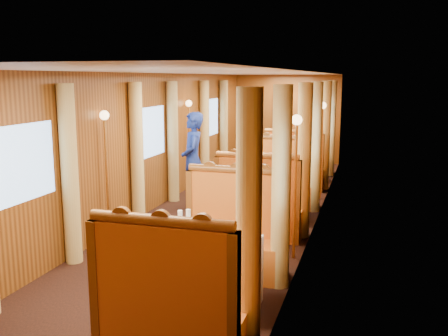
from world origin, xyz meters
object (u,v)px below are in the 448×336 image
at_px(rose_vase_mid, 272,166).
at_px(passenger, 280,169).
at_px(fruit_plate, 229,245).
at_px(banquette_near_aft, 233,240).
at_px(rose_vase_far, 302,142).
at_px(table_near, 207,274).
at_px(banquette_near_fwd, 170,313).
at_px(table_mid, 272,198).
at_px(teapot_right, 202,239).
at_px(table_far, 300,165).
at_px(banquette_mid_fwd, 259,211).
at_px(steward, 193,160).
at_px(tea_tray, 197,239).
at_px(teapot_back, 197,232).
at_px(banquette_far_aft, 306,156).
at_px(teapot_left, 187,235).
at_px(banquette_far_fwd, 294,170).
at_px(banquette_mid_aft, 282,184).

height_order(rose_vase_mid, passenger, passenger).
bearing_deg(fruit_plate, banquette_near_aft, 103.18).
bearing_deg(rose_vase_far, passenger, -90.70).
xyz_separation_m(table_near, fruit_plate, (0.27, -0.12, 0.39)).
bearing_deg(banquette_near_aft, banquette_near_fwd, -90.00).
xyz_separation_m(banquette_near_fwd, table_mid, (0.00, 4.51, -0.05)).
relative_size(table_near, banquette_near_fwd, 0.78).
xyz_separation_m(banquette_near_fwd, teapot_right, (-0.00, 0.86, 0.39)).
distance_m(table_far, rose_vase_mid, 3.50).
distance_m(banquette_mid_fwd, steward, 2.19).
xyz_separation_m(tea_tray, fruit_plate, (0.38, -0.10, 0.01)).
relative_size(banquette_near_aft, table_far, 1.28).
bearing_deg(table_mid, teapot_back, -92.14).
xyz_separation_m(banquette_far_aft, teapot_right, (-0.00, -8.16, 0.39)).
bearing_deg(banquette_mid_fwd, table_near, -90.00).
bearing_deg(fruit_plate, table_far, 92.14).
relative_size(table_far, teapot_back, 6.49).
distance_m(table_near, teapot_right, 0.46).
bearing_deg(teapot_left, table_near, 50.66).
bearing_deg(teapot_right, passenger, 110.65).
xyz_separation_m(table_far, teapot_right, (-0.00, -7.15, 0.44)).
bearing_deg(banquette_far_aft, banquette_far_fwd, -90.00).
bearing_deg(banquette_far_fwd, banquette_far_aft, 90.00).
distance_m(banquette_far_fwd, teapot_back, 5.95).
xyz_separation_m(banquette_near_aft, banquette_mid_fwd, (0.00, 1.47, 0.00)).
distance_m(table_mid, rose_vase_mid, 0.55).
relative_size(banquette_mid_aft, steward, 0.75).
distance_m(banquette_mid_aft, rose_vase_mid, 1.10).
xyz_separation_m(teapot_left, passenger, (0.18, 4.39, -0.08)).
bearing_deg(rose_vase_far, teapot_back, -91.33).
height_order(banquette_near_aft, banquette_far_fwd, same).
relative_size(table_mid, passenger, 1.38).
bearing_deg(banquette_mid_aft, teapot_back, -91.65).
xyz_separation_m(tea_tray, steward, (-1.47, 3.94, 0.14)).
distance_m(table_mid, banquette_far_aft, 4.51).
bearing_deg(banquette_near_aft, table_far, 90.00).
bearing_deg(banquette_mid_aft, rose_vase_far, 89.24).
height_order(banquette_near_fwd, banquette_mid_aft, same).
height_order(table_near, banquette_near_aft, banquette_near_aft).
bearing_deg(teapot_right, banquette_far_aft, 110.67).
relative_size(banquette_near_aft, banquette_far_aft, 1.00).
height_order(teapot_left, steward, steward).
distance_m(table_mid, fruit_plate, 3.66).
xyz_separation_m(banquette_far_fwd, rose_vase_far, (0.03, 1.02, 0.50)).
bearing_deg(banquette_mid_fwd, table_mid, 90.00).
bearing_deg(banquette_far_aft, table_near, -90.00).
bearing_deg(banquette_mid_aft, steward, -159.35).
relative_size(rose_vase_far, steward, 0.20).
distance_m(banquette_mid_aft, table_far, 2.49).
height_order(teapot_back, fruit_plate, teapot_back).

